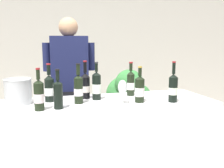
{
  "coord_description": "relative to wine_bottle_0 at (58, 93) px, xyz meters",
  "views": [
    {
      "loc": [
        -0.45,
        -2.15,
        1.42
      ],
      "look_at": [
        0.18,
        0.0,
        1.05
      ],
      "focal_mm": 42.01,
      "sensor_mm": 36.0,
      "label": 1
    }
  ],
  "objects": [
    {
      "name": "wall_back",
      "position": [
        0.29,
        2.74,
        0.38
      ],
      "size": [
        8.0,
        0.1,
        2.8
      ],
      "primitive_type": "cube",
      "color": "beige",
      "rests_on": "ground_plane"
    },
    {
      "name": "counter",
      "position": [
        0.29,
        0.14,
        -0.57
      ],
      "size": [
        2.15,
        0.65,
        0.9
      ],
      "primitive_type": "cube",
      "color": "white",
      "rests_on": "ground_plane"
    },
    {
      "name": "wine_bottle_0",
      "position": [
        0.0,
        0.0,
        0.0
      ],
      "size": [
        0.07,
        0.07,
        0.31
      ],
      "color": "black",
      "rests_on": "counter"
    },
    {
      "name": "wine_bottle_2",
      "position": [
        0.96,
        -0.04,
        0.0
      ],
      "size": [
        0.08,
        0.08,
        0.35
      ],
      "color": "black",
      "rests_on": "counter"
    },
    {
      "name": "wine_bottle_3",
      "position": [
        0.36,
        0.23,
        0.0
      ],
      "size": [
        0.08,
        0.08,
        0.34
      ],
      "color": "black",
      "rests_on": "counter"
    },
    {
      "name": "wine_bottle_4",
      "position": [
        0.27,
        0.3,
        0.0
      ],
      "size": [
        0.08,
        0.08,
        0.35
      ],
      "color": "black",
      "rests_on": "counter"
    },
    {
      "name": "wine_bottle_5",
      "position": [
        0.71,
        0.31,
        0.0
      ],
      "size": [
        0.07,
        0.07,
        0.32
      ],
      "color": "black",
      "rests_on": "counter"
    },
    {
      "name": "wine_bottle_6",
      "position": [
        -0.05,
        0.27,
        -0.0
      ],
      "size": [
        0.08,
        0.08,
        0.33
      ],
      "color": "black",
      "rests_on": "counter"
    },
    {
      "name": "wine_bottle_8",
      "position": [
        0.68,
        0.03,
        -0.01
      ],
      "size": [
        0.08,
        0.08,
        0.31
      ],
      "color": "black",
      "rests_on": "counter"
    },
    {
      "name": "wine_bottle_9",
      "position": [
        -0.14,
        -0.01,
        -0.0
      ],
      "size": [
        0.08,
        0.08,
        0.32
      ],
      "color": "black",
      "rests_on": "counter"
    },
    {
      "name": "wine_bottle_10",
      "position": [
        0.18,
        0.13,
        0.0
      ],
      "size": [
        0.08,
        0.08,
        0.34
      ],
      "color": "black",
      "rests_on": "counter"
    },
    {
      "name": "wine_glass",
      "position": [
        0.53,
        0.02,
        0.01
      ],
      "size": [
        0.08,
        0.08,
        0.2
      ],
      "color": "silver",
      "rests_on": "counter"
    },
    {
      "name": "ice_bucket",
      "position": [
        -0.31,
        0.25,
        -0.01
      ],
      "size": [
        0.23,
        0.23,
        0.21
      ],
      "color": "silver",
      "rests_on": "counter"
    },
    {
      "name": "person_server",
      "position": [
        0.19,
        0.81,
        -0.21
      ],
      "size": [
        0.55,
        0.27,
        1.67
      ],
      "color": "black",
      "rests_on": "ground_plane"
    },
    {
      "name": "potted_shrub",
      "position": [
        1.03,
        1.12,
        -0.36
      ],
      "size": [
        0.62,
        0.58,
        1.07
      ],
      "color": "brown",
      "rests_on": "ground_plane"
    }
  ]
}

